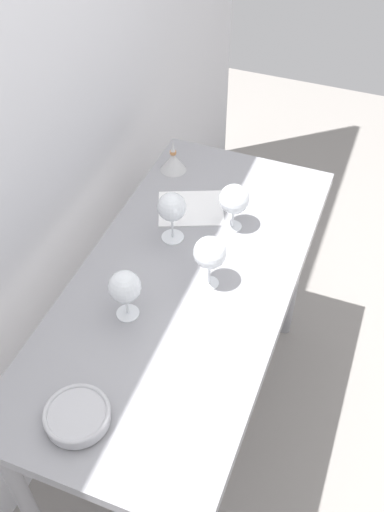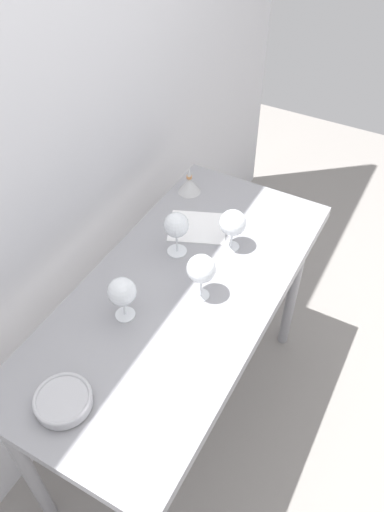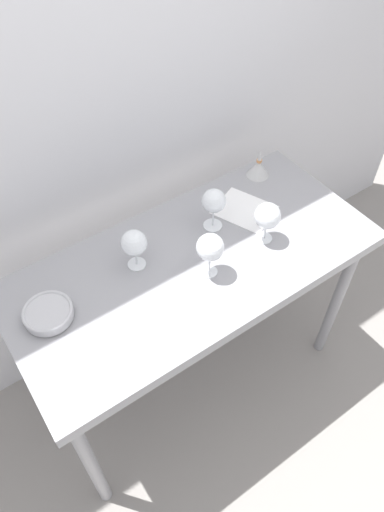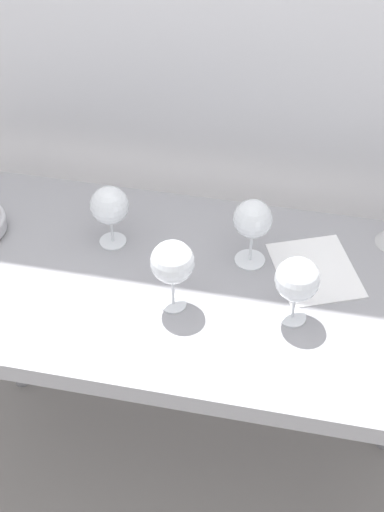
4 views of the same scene
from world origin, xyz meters
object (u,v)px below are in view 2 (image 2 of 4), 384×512
(wine_glass_near_center, at_px, (201,269))
(tasting_bowl, at_px, (63,401))
(wine_glass_near_right, at_px, (233,224))
(wine_glass_far_left, at_px, (122,293))
(decanter_funnel, at_px, (189,184))
(tasting_sheet_upper, at_px, (198,227))
(wine_glass_far_right, at_px, (176,226))

(wine_glass_near_center, bearing_deg, tasting_bowl, 165.13)
(wine_glass_near_right, relative_size, tasting_bowl, 1.02)
(wine_glass_far_left, height_order, decanter_funnel, wine_glass_far_left)
(wine_glass_far_left, xyz_separation_m, wine_glass_near_right, (0.47, -0.17, 0.00))
(tasting_bowl, bearing_deg, wine_glass_near_center, -14.87)
(wine_glass_far_left, distance_m, tasting_bowl, 0.37)
(wine_glass_far_left, xyz_separation_m, tasting_sheet_upper, (0.51, -0.00, -0.11))
(wine_glass_far_left, distance_m, wine_glass_far_right, 0.35)
(wine_glass_far_right, bearing_deg, tasting_bowl, -177.18)
(wine_glass_far_right, distance_m, tasting_bowl, 0.71)
(wine_glass_near_right, bearing_deg, wine_glass_near_center, -177.05)
(wine_glass_near_right, bearing_deg, tasting_bowl, 170.84)
(wine_glass_far_left, bearing_deg, wine_glass_near_right, -19.58)
(wine_glass_far_right, distance_m, wine_glass_near_center, 0.24)
(wine_glass_far_left, relative_size, wine_glass_near_center, 0.90)
(wine_glass_near_center, bearing_deg, decanter_funnel, 32.87)
(wine_glass_near_center, xyz_separation_m, tasting_bowl, (-0.55, 0.15, -0.11))
(wine_glass_far_right, xyz_separation_m, wine_glass_near_center, (-0.15, -0.18, 0.00))
(wine_glass_far_right, bearing_deg, tasting_sheet_upper, -0.99)
(wine_glass_far_left, height_order, wine_glass_far_right, wine_glass_far_right)
(wine_glass_near_center, xyz_separation_m, tasting_sheet_upper, (0.31, 0.18, -0.13))
(wine_glass_near_right, bearing_deg, decanter_funnel, 53.67)
(tasting_bowl, bearing_deg, wine_glass_near_right, -9.16)
(wine_glass_near_center, bearing_deg, wine_glass_far_left, 137.46)
(tasting_bowl, bearing_deg, wine_glass_far_right, 2.82)
(tasting_bowl, bearing_deg, wine_glass_far_left, 5.34)
(wine_glass_far_right, relative_size, tasting_bowl, 1.06)
(wine_glass_far_left, distance_m, tasting_sheet_upper, 0.52)
(wine_glass_near_right, height_order, tasting_sheet_upper, wine_glass_near_right)
(wine_glass_far_right, xyz_separation_m, tasting_sheet_upper, (0.16, -0.00, -0.13))
(wine_glass_near_center, xyz_separation_m, wine_glass_near_right, (0.27, 0.01, -0.01))
(tasting_sheet_upper, bearing_deg, wine_glass_far_right, 156.09)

